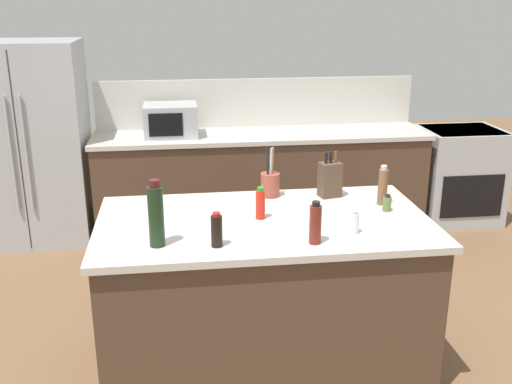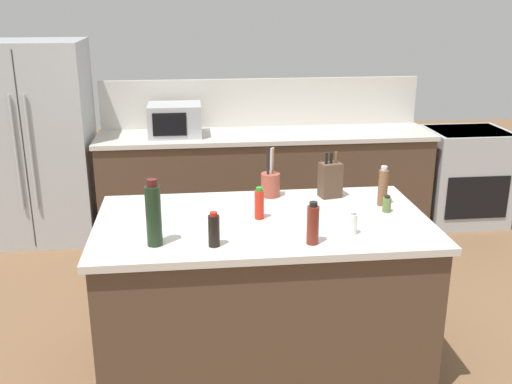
{
  "view_description": "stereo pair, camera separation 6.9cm",
  "coord_description": "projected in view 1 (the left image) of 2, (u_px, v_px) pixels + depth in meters",
  "views": [
    {
      "loc": [
        -0.47,
        -3.15,
        2.16
      ],
      "look_at": [
        0.0,
        0.35,
        0.99
      ],
      "focal_mm": 42.0,
      "sensor_mm": 36.0,
      "label": 1
    },
    {
      "loc": [
        -0.4,
        -3.16,
        2.16
      ],
      "look_at": [
        0.0,
        0.35,
        0.99
      ],
      "focal_mm": 42.0,
      "sensor_mm": 36.0,
      "label": 2
    }
  ],
  "objects": [
    {
      "name": "back_counter_run",
      "position": [
        262.0,
        182.0,
        5.67
      ],
      "size": [
        3.09,
        0.66,
        0.94
      ],
      "color": "#4C3828",
      "rests_on": "ground_plane"
    },
    {
      "name": "vinegar_bottle",
      "position": [
        315.0,
        224.0,
        3.06
      ],
      "size": [
        0.06,
        0.06,
        0.23
      ],
      "color": "maroon",
      "rests_on": "kitchen_island"
    },
    {
      "name": "ground_plane",
      "position": [
        263.0,
        361.0,
        3.71
      ],
      "size": [
        14.0,
        14.0,
        0.0
      ],
      "primitive_type": "plane",
      "color": "brown"
    },
    {
      "name": "spice_jar_oregano",
      "position": [
        387.0,
        203.0,
        3.53
      ],
      "size": [
        0.05,
        0.05,
        0.1
      ],
      "color": "#567038",
      "rests_on": "kitchen_island"
    },
    {
      "name": "hot_sauce_bottle",
      "position": [
        260.0,
        204.0,
        3.4
      ],
      "size": [
        0.05,
        0.05,
        0.19
      ],
      "color": "red",
      "rests_on": "kitchen_island"
    },
    {
      "name": "knife_block",
      "position": [
        330.0,
        179.0,
        3.77
      ],
      "size": [
        0.15,
        0.13,
        0.29
      ],
      "rotation": [
        0.0,
        0.0,
        0.21
      ],
      "color": "#4C3828",
      "rests_on": "kitchen_island"
    },
    {
      "name": "kitchen_island",
      "position": [
        264.0,
        293.0,
        3.56
      ],
      "size": [
        1.9,
        1.05,
        0.94
      ],
      "color": "#4C3828",
      "rests_on": "ground_plane"
    },
    {
      "name": "wall_backsplash",
      "position": [
        257.0,
        103.0,
        5.74
      ],
      "size": [
        3.05,
        0.03,
        0.46
      ],
      "primitive_type": "cube",
      "color": "beige",
      "rests_on": "back_counter_run"
    },
    {
      "name": "range_oven",
      "position": [
        458.0,
        174.0,
        5.91
      ],
      "size": [
        0.76,
        0.65,
        0.92
      ],
      "color": "#ADB2B7",
      "rests_on": "ground_plane"
    },
    {
      "name": "pepper_grinder",
      "position": [
        383.0,
        186.0,
        3.62
      ],
      "size": [
        0.06,
        0.06,
        0.25
      ],
      "color": "brown",
      "rests_on": "kitchen_island"
    },
    {
      "name": "refrigerator",
      "position": [
        29.0,
        144.0,
        5.32
      ],
      "size": [
        0.99,
        0.75,
        1.79
      ],
      "color": "#ADB2B7",
      "rests_on": "ground_plane"
    },
    {
      "name": "microwave",
      "position": [
        171.0,
        120.0,
        5.37
      ],
      "size": [
        0.47,
        0.39,
        0.29
      ],
      "color": "#ADB2B7",
      "rests_on": "back_counter_run"
    },
    {
      "name": "salt_shaker",
      "position": [
        355.0,
        223.0,
        3.2
      ],
      "size": [
        0.05,
        0.05,
        0.12
      ],
      "color": "silver",
      "rests_on": "kitchen_island"
    },
    {
      "name": "utensil_crock",
      "position": [
        270.0,
        184.0,
        3.78
      ],
      "size": [
        0.12,
        0.12,
        0.32
      ],
      "color": "brown",
      "rests_on": "kitchen_island"
    },
    {
      "name": "soy_sauce_bottle",
      "position": [
        217.0,
        230.0,
        3.02
      ],
      "size": [
        0.06,
        0.06,
        0.18
      ],
      "color": "black",
      "rests_on": "kitchen_island"
    },
    {
      "name": "wine_bottle",
      "position": [
        156.0,
        215.0,
        3.01
      ],
      "size": [
        0.08,
        0.08,
        0.35
      ],
      "color": "black",
      "rests_on": "kitchen_island"
    }
  ]
}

